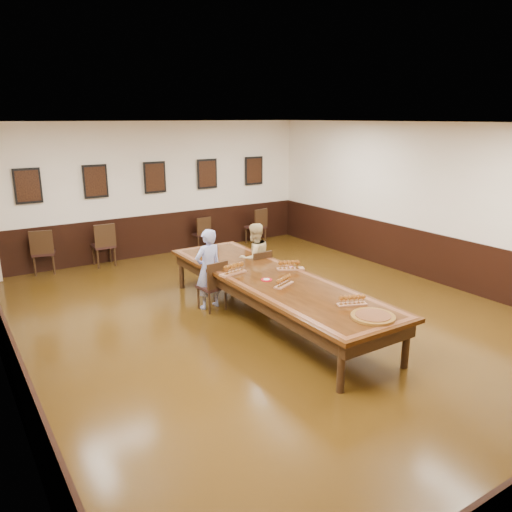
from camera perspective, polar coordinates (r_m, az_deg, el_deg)
floor at (r=8.44m, az=1.86°, el=-7.39°), size 8.00×10.00×0.02m
ceiling at (r=7.77m, az=2.07°, el=15.04°), size 8.00×10.00×0.02m
wall_back at (r=12.33m, az=-11.54°, el=7.45°), size 8.00×0.02×3.20m
wall_right at (r=10.72m, az=19.95°, el=5.63°), size 0.02×10.00×3.20m
chair_man at (r=8.78m, az=-5.09°, el=-3.31°), size 0.47×0.50×0.90m
chair_woman at (r=9.48m, az=0.13°, el=-1.87°), size 0.42×0.46×0.88m
spare_chair_a at (r=11.70m, az=-23.12°, el=0.52°), size 0.57×0.60×0.99m
spare_chair_b at (r=11.84m, az=-17.06°, el=1.30°), size 0.48×0.52×1.00m
spare_chair_c at (r=12.85m, az=-6.35°, el=2.65°), size 0.42×0.46×0.85m
spare_chair_d at (r=13.35m, az=-0.03°, el=3.47°), size 0.53×0.56×0.95m
person_man at (r=8.77m, az=-5.49°, el=-1.49°), size 0.56×0.40×1.44m
person_woman at (r=9.49m, az=-0.19°, el=-0.31°), size 0.69×0.55×1.37m
pink_phone at (r=8.70m, az=4.23°, el=-1.35°), size 0.07×0.14×0.01m
wainscoting at (r=8.25m, az=1.89°, el=-4.13°), size 8.00×10.00×1.00m
conference_table at (r=8.22m, az=1.90°, el=-3.40°), size 1.40×5.00×0.76m
posters at (r=12.23m, az=-11.49°, el=8.80°), size 6.14×0.04×0.74m
flight_a at (r=8.33m, az=-2.62°, el=-1.51°), size 0.51×0.23×0.18m
flight_b at (r=8.57m, az=3.94°, el=-1.09°), size 0.48×0.32×0.17m
flight_c at (r=7.77m, az=3.20°, el=-2.93°), size 0.43×0.28×0.15m
flight_d at (r=7.10m, az=10.93°, el=-5.01°), size 0.43×0.27×0.15m
red_plate_grp at (r=8.03m, az=1.22°, el=-2.74°), size 0.18×0.18×0.02m
carved_platter at (r=6.74m, az=13.23°, el=-6.75°), size 0.68×0.68×0.05m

